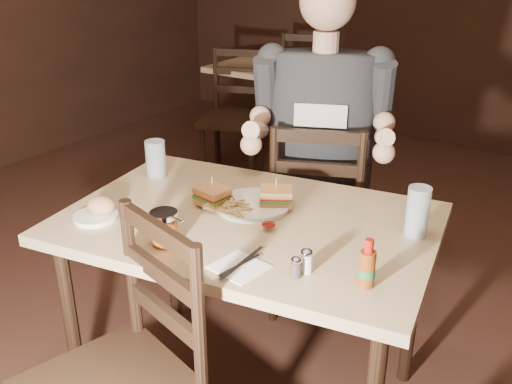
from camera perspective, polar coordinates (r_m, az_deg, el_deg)
The scene contains 23 objects.
room_shell at distance 1.75m, azimuth -2.51°, elevation 15.91°, with size 7.00×7.00×7.00m.
main_table at distance 1.99m, azimuth -0.80°, elevation -4.64°, with size 1.37×1.03×0.77m.
bg_table at distance 4.53m, azimuth 1.76°, elevation 11.54°, with size 0.80×0.80×0.77m.
chair_far at distance 2.65m, azimuth 6.19°, elevation -2.33°, with size 0.44×0.48×0.95m, color black, non-canonical shape.
bg_chair_far at distance 5.04m, azimuth 5.12°, elevation 10.39°, with size 0.44×0.49×0.96m, color black, non-canonical shape.
bg_chair_near at distance 4.14m, azimuth -2.36°, elevation 7.32°, with size 0.43×0.47×0.94m, color black, non-canonical shape.
diner at distance 2.42m, azimuth 6.64°, elevation 8.61°, with size 0.60×0.47×1.04m, color #2F3135, non-canonical shape.
dinner_plate at distance 2.03m, azimuth -0.30°, elevation -1.39°, with size 0.26×0.26×0.01m, color white.
sandwich_left at distance 2.01m, azimuth -4.39°, elevation 0.11°, with size 0.11×0.09×0.10m, color #E09652, non-canonical shape.
sandwich_right at distance 2.00m, azimuth 2.03°, elevation 0.05°, with size 0.11×0.09×0.10m, color #E09652, non-canonical shape.
fries_pile at distance 1.97m, azimuth -2.72°, elevation -1.37°, with size 0.23×0.16×0.04m, color tan, non-canonical shape.
ketchup_dollop at distance 1.87m, azimuth 1.26°, elevation -3.26°, with size 0.05×0.05×0.01m, color maroon.
glass_left at distance 2.31m, azimuth -10.00°, elevation 3.30°, with size 0.08×0.08×0.15m, color silver.
glass_right at distance 1.88m, azimuth 15.86°, elevation -1.91°, with size 0.07×0.07×0.17m, color silver.
hot_sauce at distance 1.58m, azimuth 11.11°, elevation -6.96°, with size 0.04×0.04×0.14m, color #7F350E, non-canonical shape.
salt_shaker at distance 1.64m, azimuth 5.05°, elevation -6.90°, with size 0.04×0.04×0.07m, color white, non-canonical shape.
pepper_shaker at distance 1.62m, azimuth 4.03°, elevation -7.54°, with size 0.03×0.03×0.06m, color #38332D, non-canonical shape.
syrup_dispenser at distance 1.79m, azimuth -9.12°, elevation -3.58°, with size 0.09×0.09×0.11m, color #7F350E, non-canonical shape.
napkin at distance 1.67m, azimuth -1.66°, elevation -7.50°, with size 0.15×0.14×0.00m, color white.
knife at distance 1.68m, azimuth -1.39°, elevation -7.13°, with size 0.01×0.22×0.01m, color silver.
fork at distance 1.67m, azimuth -1.66°, elevation -7.38°, with size 0.01×0.17×0.01m, color silver.
side_plate at distance 2.02m, azimuth -15.73°, elevation -2.49°, with size 0.15×0.15×0.01m, color white.
bread_roll at distance 2.02m, azimuth -15.20°, elevation -1.29°, with size 0.10×0.09×0.06m, color tan.
Camera 1 is at (1.02, -1.40, 1.64)m, focal length 40.00 mm.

